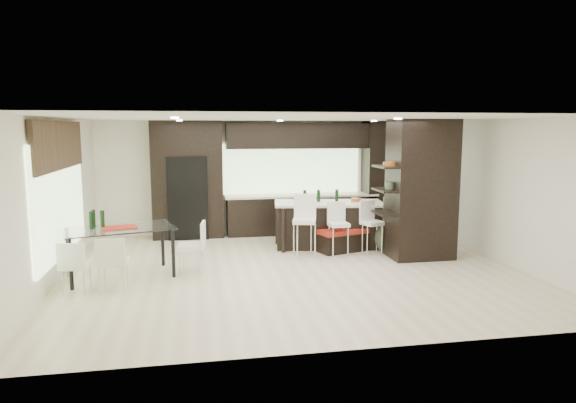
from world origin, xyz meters
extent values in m
plane|color=beige|center=(0.00, 0.00, 0.00)|extent=(8.00, 8.00, 0.00)
cube|color=white|center=(0.00, 3.50, 1.35)|extent=(8.00, 0.02, 2.70)
cube|color=white|center=(-4.00, 0.00, 1.35)|extent=(0.02, 7.00, 2.70)
cube|color=white|center=(4.00, 0.00, 1.35)|extent=(0.02, 7.00, 2.70)
cube|color=white|center=(0.00, 0.00, 2.70)|extent=(8.00, 7.00, 0.02)
cube|color=#B2D199|center=(-3.96, 0.20, 1.35)|extent=(0.04, 3.20, 1.90)
cube|color=#B2D199|center=(0.60, 3.46, 1.55)|extent=(3.40, 0.04, 1.20)
cube|color=brown|center=(-3.93, 0.20, 2.25)|extent=(0.08, 3.00, 0.80)
cube|color=white|center=(0.00, 0.25, 2.68)|extent=(4.00, 3.00, 0.02)
cube|color=black|center=(0.50, 3.17, 1.35)|extent=(6.80, 0.68, 2.70)
cube|color=black|center=(-1.90, 3.12, 0.95)|extent=(0.90, 0.68, 1.90)
cube|color=black|center=(2.60, 0.40, 1.35)|extent=(1.20, 0.80, 2.70)
cube|color=black|center=(1.08, 1.65, 0.48)|extent=(2.43, 1.33, 0.96)
cube|color=white|center=(0.37, 0.84, 0.50)|extent=(0.54, 0.54, 1.00)
cube|color=white|center=(1.08, 0.87, 0.43)|extent=(0.39, 0.39, 0.85)
cube|color=white|center=(1.79, 0.87, 0.43)|extent=(0.49, 0.49, 0.86)
cube|color=black|center=(1.34, 1.17, 0.23)|extent=(1.30, 0.82, 0.47)
cube|color=white|center=(-3.01, 0.04, 0.43)|extent=(1.97, 1.43, 0.85)
cube|color=white|center=(-3.01, -0.75, 0.41)|extent=(0.46, 0.46, 0.82)
cube|color=white|center=(-3.57, -0.74, 0.38)|extent=(0.45, 0.45, 0.76)
cube|color=white|center=(-1.82, 0.04, 0.42)|extent=(0.50, 0.50, 0.84)
camera|label=1|loc=(-1.73, -8.87, 2.53)|focal=32.00mm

